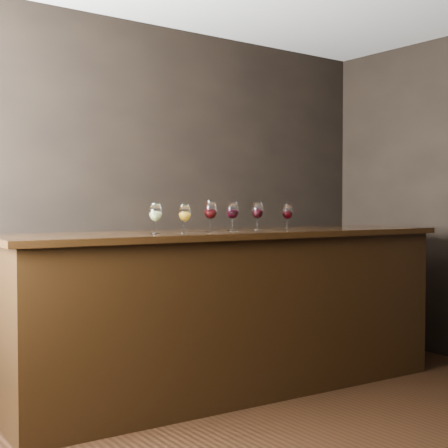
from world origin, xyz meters
TOP-DOWN VIEW (x-y plane):
  - room_shell at (-0.23, 0.11)m, footprint 5.02×4.52m
  - bar_counter at (0.36, 1.29)m, footprint 3.22×0.94m
  - bar_top at (0.36, 1.29)m, footprint 3.33×1.03m
  - back_bar_shelf at (0.50, 2.03)m, footprint 2.42×0.40m
  - glass_white at (-0.29, 1.27)m, footprint 0.08×0.08m
  - glass_amber at (-0.08, 1.25)m, footprint 0.08×0.08m
  - glass_red_a at (0.15, 1.28)m, footprint 0.09×0.09m
  - glass_red_b at (0.37, 1.33)m, footprint 0.09×0.09m
  - glass_red_c at (0.59, 1.31)m, footprint 0.09×0.09m
  - glass_red_d at (0.85, 1.27)m, footprint 0.08×0.08m

SIDE VIEW (x-z plane):
  - back_bar_shelf at x=0.50m, z-range 0.00..0.87m
  - bar_counter at x=0.36m, z-range 0.00..1.11m
  - bar_top at x=0.36m, z-range 1.11..1.15m
  - glass_red_d at x=0.85m, z-range 1.19..1.37m
  - glass_amber at x=-0.08m, z-range 1.19..1.38m
  - glass_white at x=-0.29m, z-range 1.19..1.38m
  - glass_red_c at x=0.59m, z-range 1.19..1.39m
  - glass_red_b at x=0.37m, z-range 1.19..1.40m
  - glass_red_a at x=0.15m, z-range 1.19..1.40m
  - room_shell at x=-0.23m, z-range 0.40..3.21m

